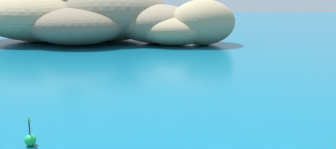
{
  "coord_description": "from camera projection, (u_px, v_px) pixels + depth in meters",
  "views": [
    {
      "loc": [
        -2.37,
        -7.72,
        7.02
      ],
      "look_at": [
        -0.61,
        21.06,
        1.14
      ],
      "focal_mm": 39.3,
      "sensor_mm": 36.0,
      "label": 1
    }
  ],
  "objects": [
    {
      "name": "islet_large",
      "position": [
        70.0,
        15.0,
        62.44
      ],
      "size": [
        37.92,
        31.41,
        9.55
      ],
      "color": "#84755B",
      "rests_on": "ground"
    },
    {
      "name": "channel_buoy",
      "position": [
        30.0,
        139.0,
        17.94
      ],
      "size": [
        0.56,
        0.56,
        1.48
      ],
      "color": "green",
      "rests_on": "ground"
    },
    {
      "name": "islet_small",
      "position": [
        175.0,
        25.0,
        58.71
      ],
      "size": [
        23.33,
        19.1,
        7.09
      ],
      "color": "#84755B",
      "rests_on": "ground"
    }
  ]
}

